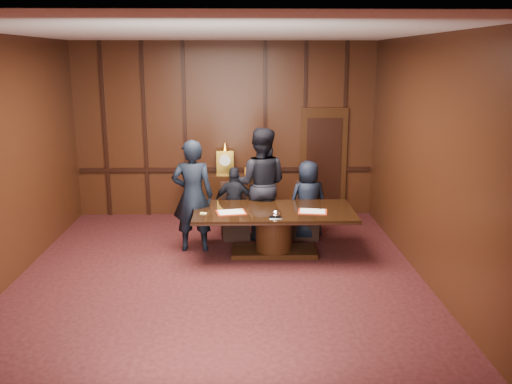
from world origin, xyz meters
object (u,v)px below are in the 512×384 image
at_px(sideboard, 226,194).
at_px(witness_left, 193,196).
at_px(witness_right, 261,184).
at_px(signatory_right, 308,200).
at_px(signatory_left, 235,203).
at_px(conference_table, 274,224).

height_order(sideboard, witness_left, witness_left).
bearing_deg(witness_right, signatory_right, -172.72).
distance_m(signatory_right, witness_left, 2.08).
distance_m(signatory_left, signatory_right, 1.30).
distance_m(conference_table, signatory_left, 1.04).
bearing_deg(witness_left, signatory_right, -164.14).
xyz_separation_m(conference_table, signatory_left, (-0.65, 0.80, 0.14)).
relative_size(signatory_left, signatory_right, 0.92).
bearing_deg(sideboard, signatory_right, -42.03).
height_order(witness_left, witness_right, witness_right).
bearing_deg(signatory_left, witness_right, -166.86).
relative_size(conference_table, witness_right, 1.31).
distance_m(sideboard, signatory_right, 2.04).
distance_m(sideboard, conference_table, 2.32).
relative_size(sideboard, signatory_right, 1.13).
distance_m(sideboard, witness_right, 1.56).
bearing_deg(signatory_right, conference_table, 36.93).
height_order(conference_table, witness_right, witness_right).
bearing_deg(witness_left, witness_right, -152.02).
distance_m(conference_table, witness_right, 0.99).
bearing_deg(signatory_left, witness_left, 47.62).
xyz_separation_m(sideboard, witness_left, (-0.48, -1.93, 0.46)).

